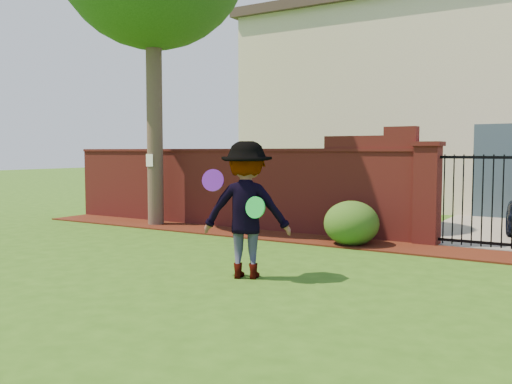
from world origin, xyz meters
The scene contains 11 objects.
ground centered at (0.00, 0.00, -0.01)m, with size 80.00×80.00×0.01m, color #2A5214.
mulch_bed centered at (-0.95, 3.34, 0.01)m, with size 11.10×1.08×0.03m, color #331109.
brick_wall centered at (-2.01, 4.00, 0.93)m, with size 8.70×0.31×2.16m.
pillar_left centered at (2.40, 4.00, 0.96)m, with size 0.50×0.50×1.88m.
iron_gate centered at (3.50, 4.00, 0.85)m, with size 1.78×0.03×1.60m.
house centered at (1.00, 12.00, 3.16)m, with size 12.40×6.40×6.30m.
paper_notice centered at (-3.60, 3.21, 1.50)m, with size 0.20×0.01×0.28m, color white.
shrub_left centered at (1.27, 3.17, 0.41)m, with size 1.00×1.00×0.81m, color #1E4C17.
man centered at (1.00, 0.06, 0.92)m, with size 1.19×0.68×1.84m, color gray.
frisbee_purple centered at (0.63, -0.18, 1.32)m, with size 0.30×0.30×0.03m, color #6C1DB5.
frisbee_green centered at (1.24, -0.09, 0.98)m, with size 0.29×0.29×0.03m, color green.
Camera 1 is at (4.92, -6.08, 1.71)m, focal length 38.42 mm.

